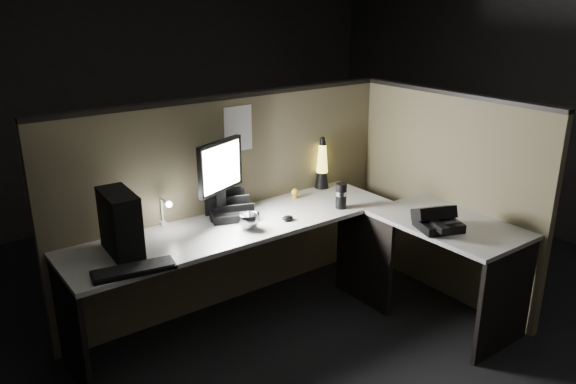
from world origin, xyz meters
TOP-DOWN VIEW (x-y plane):
  - floor at (0.00, 0.00)m, footprint 6.00×6.00m
  - room_shell at (0.00, 0.00)m, footprint 6.00×6.00m
  - partition_back at (0.00, 0.93)m, footprint 2.66×0.06m
  - partition_right at (1.33, 0.10)m, footprint 0.06×1.66m
  - desk at (0.18, 0.25)m, footprint 2.60×1.60m
  - pc_tower at (-0.92, 0.63)m, footprint 0.18×0.36m
  - monitor at (-0.19, 0.74)m, footprint 0.40×0.20m
  - keyboard at (-0.97, 0.36)m, footprint 0.47×0.22m
  - mouse at (0.15, 0.46)m, footprint 0.09×0.07m
  - clip_lamp at (-0.56, 0.83)m, footprint 0.04×0.16m
  - organizer at (-0.12, 0.75)m, footprint 0.34×0.32m
  - lava_lamp at (0.78, 0.85)m, footprint 0.11×0.11m
  - travel_mug at (0.60, 0.43)m, footprint 0.08×0.08m
  - steel_mug at (-0.13, 0.50)m, footprint 0.15×0.15m
  - figurine at (0.45, 0.78)m, footprint 0.05×0.05m
  - pinned_paper at (0.05, 0.90)m, footprint 0.22×0.00m
  - desk_phone at (0.84, -0.22)m, footprint 0.33×0.32m

SIDE VIEW (x-z plane):
  - floor at x=0.00m, z-range 0.00..0.00m
  - desk at x=0.18m, z-range 0.22..0.95m
  - keyboard at x=-0.97m, z-range 0.73..0.75m
  - mouse at x=0.15m, z-range 0.73..0.76m
  - partition_back at x=0.00m, z-range 0.00..1.50m
  - partition_right at x=1.33m, z-range 0.00..1.50m
  - figurine at x=0.45m, z-range 0.75..0.80m
  - organizer at x=-0.12m, z-range 0.67..0.88m
  - steel_mug at x=-0.13m, z-range 0.73..0.83m
  - desk_phone at x=0.84m, z-range 0.71..0.87m
  - travel_mug at x=0.60m, z-range 0.73..0.91m
  - clip_lamp at x=-0.56m, z-range 0.75..0.95m
  - lava_lamp at x=0.78m, z-range 0.70..1.10m
  - pc_tower at x=-0.92m, z-range 0.73..1.10m
  - monitor at x=-0.19m, z-range 0.79..1.33m
  - pinned_paper at x=0.05m, z-range 1.13..1.45m
  - room_shell at x=0.00m, z-range -1.38..4.62m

